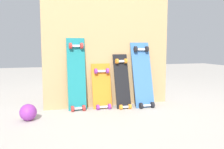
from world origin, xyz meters
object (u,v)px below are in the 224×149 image
(skateboard_black, at_px, (122,84))
(rubber_ball, at_px, (28,112))
(skateboard_orange, at_px, (102,89))
(skateboard_blue, at_px, (143,77))
(skateboard_teal, at_px, (77,77))

(skateboard_black, distance_m, rubber_ball, 1.08)
(skateboard_orange, relative_size, skateboard_blue, 0.71)
(skateboard_teal, bearing_deg, rubber_ball, -152.23)
(skateboard_teal, height_order, skateboard_orange, skateboard_teal)
(skateboard_teal, relative_size, skateboard_orange, 1.49)
(skateboard_blue, relative_size, rubber_ball, 5.06)
(skateboard_black, height_order, rubber_ball, skateboard_black)
(skateboard_black, bearing_deg, skateboard_blue, -3.80)
(skateboard_teal, xyz_separation_m, skateboard_blue, (0.78, -0.06, -0.02))
(skateboard_teal, distance_m, skateboard_black, 0.54)
(skateboard_black, relative_size, rubber_ball, 4.25)
(skateboard_teal, bearing_deg, skateboard_black, -5.00)
(skateboard_orange, height_order, skateboard_black, skateboard_black)
(skateboard_blue, bearing_deg, skateboard_black, 176.20)
(skateboard_teal, distance_m, skateboard_orange, 0.32)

